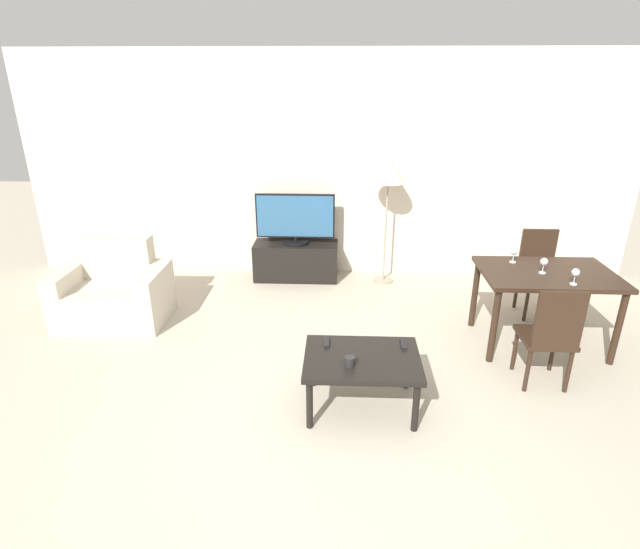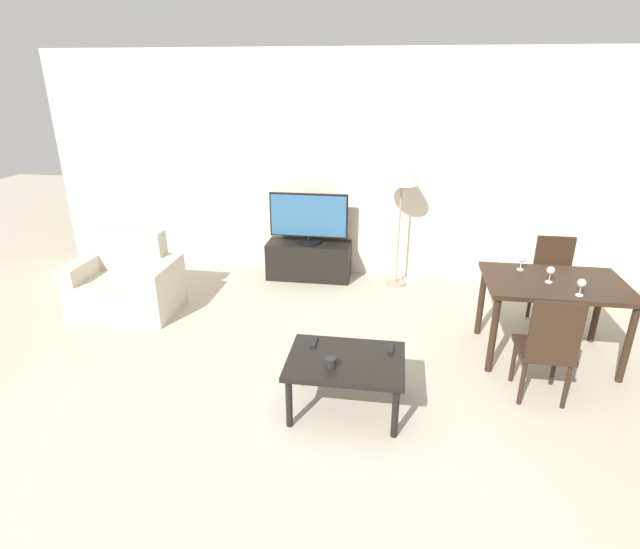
{
  "view_description": "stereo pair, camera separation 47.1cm",
  "coord_description": "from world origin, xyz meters",
  "px_view_note": "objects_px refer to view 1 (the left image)",
  "views": [
    {
      "loc": [
        0.17,
        -2.64,
        2.42
      ],
      "look_at": [
        -0.02,
        1.73,
        0.65
      ],
      "focal_mm": 28.0,
      "sensor_mm": 36.0,
      "label": 1
    },
    {
      "loc": [
        0.64,
        -2.59,
        2.42
      ],
      "look_at": [
        -0.02,
        1.73,
        0.65
      ],
      "focal_mm": 28.0,
      "sensor_mm": 36.0,
      "label": 2
    }
  ],
  "objects_px": {
    "remote_secondary": "(327,342)",
    "wine_glass_left": "(544,263)",
    "dining_table": "(546,281)",
    "floor_lamp": "(388,174)",
    "armchair": "(114,293)",
    "dining_chair_far": "(538,269)",
    "wine_glass_center": "(514,252)",
    "tv_stand": "(296,261)",
    "tv": "(295,219)",
    "dining_chair_near": "(551,333)",
    "cup_white_near": "(350,361)",
    "remote_primary": "(403,344)",
    "coffee_table": "(362,363)",
    "wine_glass_right": "(576,273)"
  },
  "relations": [
    {
      "from": "remote_secondary",
      "to": "wine_glass_left",
      "type": "distance_m",
      "value": 2.13
    },
    {
      "from": "dining_table",
      "to": "floor_lamp",
      "type": "height_order",
      "value": "floor_lamp"
    },
    {
      "from": "armchair",
      "to": "dining_chair_far",
      "type": "xyz_separation_m",
      "value": [
        4.45,
        0.38,
        0.2
      ]
    },
    {
      "from": "wine_glass_center",
      "to": "tv_stand",
      "type": "bearing_deg",
      "value": 149.03
    },
    {
      "from": "tv",
      "to": "wine_glass_center",
      "type": "xyz_separation_m",
      "value": [
        2.2,
        -1.32,
        0.07
      ]
    },
    {
      "from": "dining_chair_near",
      "to": "remote_secondary",
      "type": "relative_size",
      "value": 6.0
    },
    {
      "from": "floor_lamp",
      "to": "wine_glass_left",
      "type": "height_order",
      "value": "floor_lamp"
    },
    {
      "from": "remote_secondary",
      "to": "wine_glass_left",
      "type": "bearing_deg",
      "value": 23.24
    },
    {
      "from": "cup_white_near",
      "to": "remote_primary",
      "type": "bearing_deg",
      "value": 36.09
    },
    {
      "from": "coffee_table",
      "to": "dining_table",
      "type": "height_order",
      "value": "dining_table"
    },
    {
      "from": "dining_chair_far",
      "to": "dining_chair_near",
      "type": "bearing_deg",
      "value": -106.17
    },
    {
      "from": "floor_lamp",
      "to": "remote_primary",
      "type": "bearing_deg",
      "value": -90.83
    },
    {
      "from": "remote_secondary",
      "to": "armchair",
      "type": "bearing_deg",
      "value": 151.78
    },
    {
      "from": "wine_glass_right",
      "to": "remote_primary",
      "type": "bearing_deg",
      "value": -158.89
    },
    {
      "from": "remote_secondary",
      "to": "wine_glass_center",
      "type": "xyz_separation_m",
      "value": [
        1.74,
        1.1,
        0.39
      ]
    },
    {
      "from": "dining_table",
      "to": "remote_secondary",
      "type": "bearing_deg",
      "value": -156.45
    },
    {
      "from": "floor_lamp",
      "to": "remote_secondary",
      "type": "xyz_separation_m",
      "value": [
        -0.64,
        -2.36,
        -0.89
      ]
    },
    {
      "from": "coffee_table",
      "to": "wine_glass_right",
      "type": "xyz_separation_m",
      "value": [
        1.82,
        0.76,
        0.46
      ]
    },
    {
      "from": "remote_secondary",
      "to": "cup_white_near",
      "type": "height_order",
      "value": "cup_white_near"
    },
    {
      "from": "remote_primary",
      "to": "armchair",
      "type": "bearing_deg",
      "value": 157.01
    },
    {
      "from": "dining_table",
      "to": "remote_secondary",
      "type": "xyz_separation_m",
      "value": [
        -1.99,
        -0.87,
        -0.19
      ]
    },
    {
      "from": "wine_glass_left",
      "to": "wine_glass_right",
      "type": "xyz_separation_m",
      "value": [
        0.17,
        -0.25,
        0.0
      ]
    },
    {
      "from": "dining_table",
      "to": "remote_secondary",
      "type": "height_order",
      "value": "dining_table"
    },
    {
      "from": "tv",
      "to": "wine_glass_left",
      "type": "distance_m",
      "value": 2.86
    },
    {
      "from": "cup_white_near",
      "to": "wine_glass_center",
      "type": "height_order",
      "value": "wine_glass_center"
    },
    {
      "from": "remote_primary",
      "to": "wine_glass_right",
      "type": "bearing_deg",
      "value": 21.11
    },
    {
      "from": "wine_glass_right",
      "to": "wine_glass_center",
      "type": "bearing_deg",
      "value": 123.82
    },
    {
      "from": "remote_primary",
      "to": "wine_glass_center",
      "type": "distance_m",
      "value": 1.63
    },
    {
      "from": "armchair",
      "to": "tv_stand",
      "type": "height_order",
      "value": "armchair"
    },
    {
      "from": "dining_chair_near",
      "to": "floor_lamp",
      "type": "bearing_deg",
      "value": 117.48
    },
    {
      "from": "armchair",
      "to": "remote_secondary",
      "type": "height_order",
      "value": "armchair"
    },
    {
      "from": "armchair",
      "to": "wine_glass_right",
      "type": "distance_m",
      "value": 4.42
    },
    {
      "from": "floor_lamp",
      "to": "wine_glass_center",
      "type": "bearing_deg",
      "value": -48.84
    },
    {
      "from": "armchair",
      "to": "wine_glass_right",
      "type": "bearing_deg",
      "value": -8.32
    },
    {
      "from": "floor_lamp",
      "to": "wine_glass_center",
      "type": "height_order",
      "value": "floor_lamp"
    },
    {
      "from": "tv",
      "to": "dining_chair_far",
      "type": "distance_m",
      "value": 2.8
    },
    {
      "from": "dining_chair_near",
      "to": "wine_glass_center",
      "type": "relative_size",
      "value": 6.16
    },
    {
      "from": "tv",
      "to": "coffee_table",
      "type": "bearing_deg",
      "value": -74.27
    },
    {
      "from": "cup_white_near",
      "to": "wine_glass_left",
      "type": "relative_size",
      "value": 0.54
    },
    {
      "from": "floor_lamp",
      "to": "wine_glass_left",
      "type": "bearing_deg",
      "value": -50.07
    },
    {
      "from": "wine_glass_center",
      "to": "wine_glass_right",
      "type": "relative_size",
      "value": 1.0
    },
    {
      "from": "remote_secondary",
      "to": "wine_glass_center",
      "type": "relative_size",
      "value": 1.03
    },
    {
      "from": "tv_stand",
      "to": "coffee_table",
      "type": "distance_m",
      "value": 2.71
    },
    {
      "from": "armchair",
      "to": "wine_glass_right",
      "type": "relative_size",
      "value": 7.4
    },
    {
      "from": "tv",
      "to": "wine_glass_center",
      "type": "relative_size",
      "value": 6.57
    },
    {
      "from": "cup_white_near",
      "to": "wine_glass_right",
      "type": "relative_size",
      "value": 0.54
    },
    {
      "from": "dining_chair_far",
      "to": "tv",
      "type": "bearing_deg",
      "value": 162.68
    },
    {
      "from": "armchair",
      "to": "coffee_table",
      "type": "xyz_separation_m",
      "value": [
        2.53,
        -1.4,
        0.1
      ]
    },
    {
      "from": "dining_chair_near",
      "to": "cup_white_near",
      "type": "xyz_separation_m",
      "value": [
        -1.61,
        -0.46,
        -0.01
      ]
    },
    {
      "from": "dining_table",
      "to": "dining_chair_near",
      "type": "relative_size",
      "value": 1.32
    }
  ]
}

